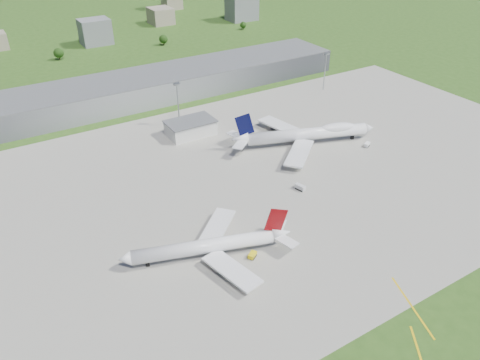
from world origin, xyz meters
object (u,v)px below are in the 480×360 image
airliner_red_twin (210,246)px  airliner_blue_quad (307,134)px  van_white_near (300,187)px  van_white_far (367,145)px  tug_yellow (252,255)px

airliner_red_twin → airliner_blue_quad: bearing=-131.0°
airliner_red_twin → airliner_blue_quad: airliner_blue_quad is taller
van_white_near → van_white_far: van_white_near is taller
airliner_blue_quad → van_white_near: size_ratio=14.45×
van_white_near → van_white_far: 59.36m
airliner_red_twin → van_white_near: size_ratio=11.83×
tug_yellow → van_white_far: 110.48m
tug_yellow → van_white_far: bearing=-9.1°
airliner_red_twin → airliner_blue_quad: 104.16m
tug_yellow → van_white_far: (101.72, 43.13, 0.17)m
airliner_red_twin → van_white_far: bearing=-145.7°
tug_yellow → airliner_blue_quad: bearing=7.6°
airliner_red_twin → van_white_near: airliner_red_twin is taller
van_white_far → van_white_near: bearing=170.6°
airliner_red_twin → tug_yellow: (13.08, -9.00, -3.80)m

